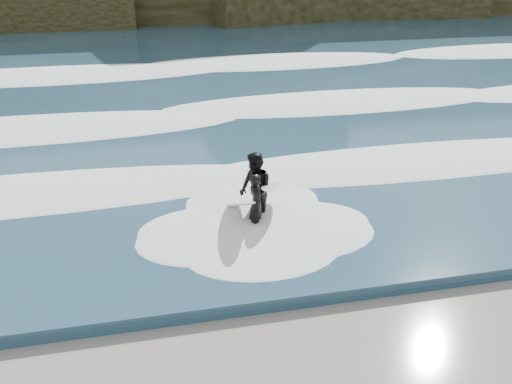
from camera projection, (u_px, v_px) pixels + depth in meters
sea at (193, 56)px, 34.53m from camera, size 90.00×52.00×0.30m
foam_near at (277, 174)px, 16.61m from camera, size 60.00×3.20×0.20m
foam_mid at (233, 109)px, 22.84m from camera, size 60.00×4.00×0.24m
foam_far at (202, 64)px, 30.85m from camera, size 60.00×4.80×0.30m
surfer_left at (251, 204)px, 13.81m from camera, size 0.97×2.13×1.56m
surfer_right at (256, 190)px, 14.17m from camera, size 1.43×1.88×1.91m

